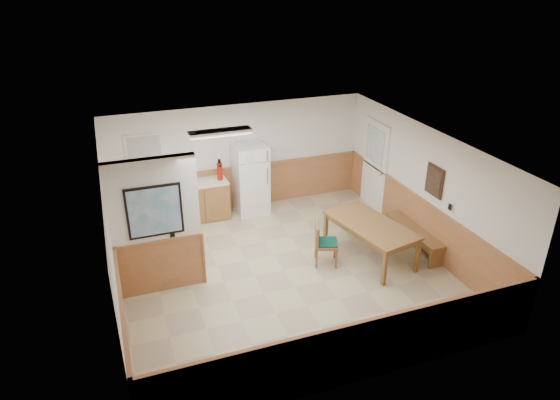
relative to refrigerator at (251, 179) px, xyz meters
name	(u,v)px	position (x,y,z in m)	size (l,w,h in m)	color
ground	(284,270)	(-0.16, -2.63, -0.82)	(6.00, 6.00, 0.00)	tan
ceiling	(284,146)	(-0.16, -2.63, 1.68)	(6.00, 6.00, 0.02)	silver
back_wall	(239,157)	(-0.16, 0.37, 0.43)	(6.00, 0.02, 2.50)	white
right_wall	(425,189)	(2.84, -2.63, 0.43)	(0.02, 6.00, 2.50)	white
left_wall	(111,240)	(-3.16, -2.63, 0.43)	(0.02, 6.00, 2.50)	white
wainscot_back	(240,187)	(-0.16, 0.35, -0.32)	(6.00, 0.04, 1.00)	#BB724B
wainscot_right	(419,222)	(2.82, -2.63, -0.32)	(0.04, 6.00, 1.00)	#BB724B
wainscot_left	(118,279)	(-3.14, -2.63, -0.32)	(0.04, 6.00, 1.00)	#BB724B
partition_wall	(156,228)	(-2.41, -2.43, 0.41)	(1.50, 0.20, 2.50)	white
kitchen_counter	(192,201)	(-1.37, 0.05, -0.36)	(2.20, 0.61, 1.00)	#AF6F3E
exterior_door	(375,166)	(2.80, -0.73, 0.23)	(0.07, 1.02, 2.15)	white
kitchen_window	(145,156)	(-2.26, 0.35, 0.73)	(0.80, 0.04, 1.00)	white
wall_painting	(434,181)	(2.80, -2.93, 0.73)	(0.04, 0.50, 0.60)	#352015
fluorescent_fixture	(220,132)	(-0.96, -1.33, 1.62)	(1.20, 0.30, 0.09)	white
refrigerator	(251,179)	(0.00, 0.00, 0.00)	(0.73, 0.73, 1.64)	white
dining_table	(371,228)	(1.60, -2.75, -0.16)	(1.31, 2.04, 0.75)	brown
dining_bench	(414,233)	(2.64, -2.75, -0.48)	(0.38, 1.66, 0.45)	brown
dining_chair	(322,241)	(0.62, -2.63, -0.33)	(0.72, 0.60, 0.85)	brown
fire_extinguisher	(220,171)	(-0.71, 0.03, 0.29)	(0.13, 0.13, 0.49)	#A91909
soap_bottle	(150,185)	(-2.25, 0.00, 0.18)	(0.07, 0.07, 0.21)	#19893E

